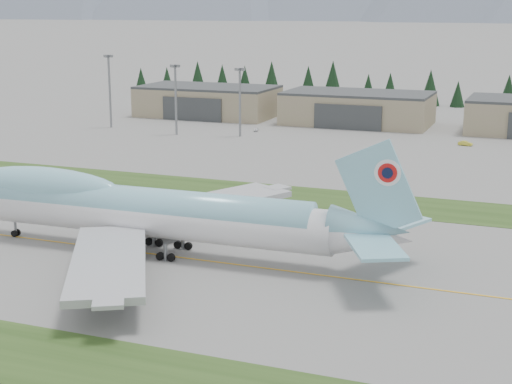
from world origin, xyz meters
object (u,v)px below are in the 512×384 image
at_px(service_vehicle_b, 465,146).
at_px(hangar_left, 208,101).
at_px(hangar_center, 358,108).
at_px(boeing_747_freighter, 148,211).
at_px(service_vehicle_a, 256,131).

bearing_deg(service_vehicle_b, hangar_left, 84.76).
relative_size(hangar_left, hangar_center, 1.00).
bearing_deg(service_vehicle_b, hangar_center, 64.97).
bearing_deg(hangar_center, hangar_left, 180.00).
bearing_deg(boeing_747_freighter, hangar_center, 89.89).
bearing_deg(service_vehicle_a, service_vehicle_b, -16.80).
xyz_separation_m(boeing_747_freighter, hangar_center, (-2.79, 149.02, -1.44)).
height_order(hangar_center, service_vehicle_a, hangar_center).
xyz_separation_m(hangar_left, service_vehicle_b, (93.73, -29.42, -5.39)).
relative_size(hangar_center, service_vehicle_a, 15.55).
bearing_deg(hangar_center, service_vehicle_b, -37.22).
xyz_separation_m(hangar_left, hangar_center, (55.00, 0.00, 0.00)).
relative_size(boeing_747_freighter, service_vehicle_a, 25.29).
bearing_deg(hangar_center, boeing_747_freighter, -88.93).
bearing_deg(service_vehicle_a, hangar_center, 31.20).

